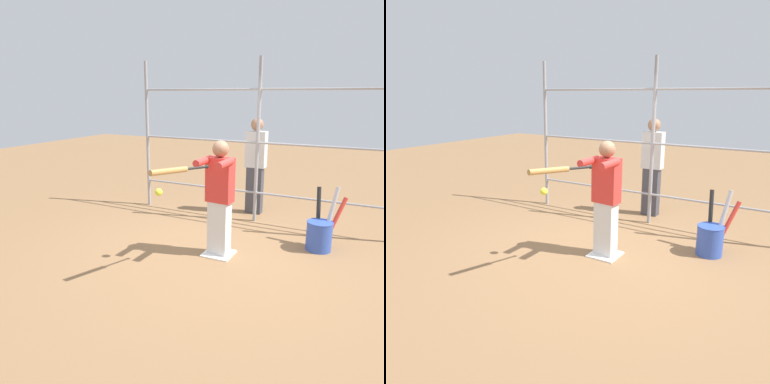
% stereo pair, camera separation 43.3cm
% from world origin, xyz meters
% --- Properties ---
extents(ground_plane, '(24.00, 24.00, 0.00)m').
position_xyz_m(ground_plane, '(0.00, 0.00, 0.00)').
color(ground_plane, olive).
extents(home_plate, '(0.40, 0.40, 0.02)m').
position_xyz_m(home_plate, '(0.00, 0.00, 0.01)').
color(home_plate, white).
rests_on(home_plate, ground).
extents(fence_backstop, '(4.45, 0.06, 2.76)m').
position_xyz_m(fence_backstop, '(0.00, -1.60, 1.38)').
color(fence_backstop, '#939399').
rests_on(fence_backstop, ground).
extents(batter, '(0.41, 0.55, 1.59)m').
position_xyz_m(batter, '(0.00, 0.02, 0.86)').
color(batter, silver).
rests_on(batter, ground).
extents(baseball_bat_swinging, '(0.33, 0.87, 0.11)m').
position_xyz_m(baseball_bat_swinging, '(0.17, 0.94, 1.35)').
color(baseball_bat_swinging, black).
extents(softball_in_flight, '(0.10, 0.10, 0.10)m').
position_xyz_m(softball_in_flight, '(0.61, 0.57, 0.96)').
color(softball_in_flight, yellow).
extents(bat_bucket, '(0.51, 0.53, 0.91)m').
position_xyz_m(bat_bucket, '(-1.22, -0.81, 0.25)').
color(bat_bucket, '#3351B2').
rests_on(bat_bucket, ground).
extents(bystander_behind_fence, '(0.36, 0.23, 1.76)m').
position_xyz_m(bystander_behind_fence, '(0.16, -2.05, 0.91)').
color(bystander_behind_fence, '#3F3F47').
rests_on(bystander_behind_fence, ground).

